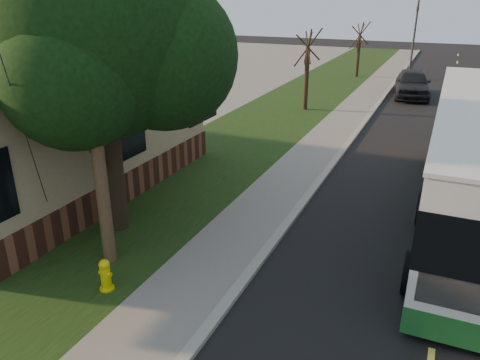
# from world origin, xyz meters

# --- Properties ---
(ground) EXTENTS (120.00, 120.00, 0.00)m
(ground) POSITION_xyz_m (0.00, 0.00, 0.00)
(ground) COLOR black
(ground) RESTS_ON ground
(road) EXTENTS (8.00, 80.00, 0.01)m
(road) POSITION_xyz_m (4.00, 10.00, 0.01)
(road) COLOR black
(road) RESTS_ON ground
(curb) EXTENTS (0.25, 80.00, 0.12)m
(curb) POSITION_xyz_m (0.00, 10.00, 0.06)
(curb) COLOR gray
(curb) RESTS_ON ground
(sidewalk) EXTENTS (2.00, 80.00, 0.08)m
(sidewalk) POSITION_xyz_m (-1.00, 10.00, 0.04)
(sidewalk) COLOR slate
(sidewalk) RESTS_ON ground
(grass_verge) EXTENTS (5.00, 80.00, 0.07)m
(grass_verge) POSITION_xyz_m (-4.50, 10.00, 0.04)
(grass_verge) COLOR black
(grass_verge) RESTS_ON ground
(building_lot) EXTENTS (15.00, 80.00, 0.04)m
(building_lot) POSITION_xyz_m (-14.50, 10.00, 0.02)
(building_lot) COLOR slate
(building_lot) RESTS_ON ground
(fire_hydrant) EXTENTS (0.32, 0.32, 0.74)m
(fire_hydrant) POSITION_xyz_m (-2.60, 0.00, 0.43)
(fire_hydrant) COLOR #DBC70B
(fire_hydrant) RESTS_ON grass_verge
(utility_pole) EXTENTS (2.86, 3.21, 9.07)m
(utility_pole) POSITION_xyz_m (-3.31, 0.99, 4.63)
(utility_pole) COLOR #473321
(utility_pole) RESTS_ON ground
(leafy_tree) EXTENTS (6.30, 6.00, 7.80)m
(leafy_tree) POSITION_xyz_m (-4.17, 2.65, 5.17)
(leafy_tree) COLOR black
(leafy_tree) RESTS_ON grass_verge
(bare_tree_near) EXTENTS (1.38, 1.21, 4.31)m
(bare_tree_near) POSITION_xyz_m (-3.50, 18.00, 2.15)
(bare_tree_near) COLOR black
(bare_tree_near) RESTS_ON grass_verge
(bare_tree_far) EXTENTS (1.38, 1.21, 4.03)m
(bare_tree_far) POSITION_xyz_m (-3.00, 30.00, 2.00)
(bare_tree_far) COLOR black
(bare_tree_far) RESTS_ON grass_verge
(traffic_signal) EXTENTS (0.18, 0.22, 5.50)m
(traffic_signal) POSITION_xyz_m (0.50, 34.00, 3.16)
(traffic_signal) COLOR #2D2D30
(traffic_signal) RESTS_ON ground
(skateboarder) EXTENTS (0.76, 0.61, 1.80)m
(skateboarder) POSITION_xyz_m (-4.39, 2.40, 0.97)
(skateboarder) COLOR #50101B
(skateboarder) RESTS_ON grass_verge
(dumpster) EXTENTS (1.85, 1.60, 1.42)m
(dumpster) POSITION_xyz_m (-8.78, 8.27, 0.75)
(dumpster) COLOR black
(dumpster) RESTS_ON building_lot
(distant_car) EXTENTS (2.58, 5.19, 1.70)m
(distant_car) POSITION_xyz_m (1.50, 24.16, 0.85)
(distant_car) COLOR black
(distant_car) RESTS_ON ground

